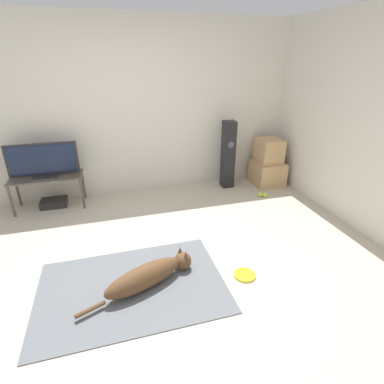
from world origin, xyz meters
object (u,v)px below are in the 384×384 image
object	(u,v)px
tv	(43,161)
tennis_ball_by_boxes	(260,195)
floor_speaker	(228,155)
tv_stand	(47,181)
frisbee	(245,275)
dog	(150,275)
cardboard_box_upper	(269,151)
tennis_ball_near_speaker	(265,195)
game_console	(54,203)
cardboard_box_lower	(267,173)

from	to	relation	value
tv	tennis_ball_by_boxes	size ratio (longest dim) A/B	13.80
floor_speaker	tv_stand	xyz separation A→B (m)	(-2.72, -0.00, -0.14)
frisbee	tv_stand	size ratio (longest dim) A/B	0.22
dog	cardboard_box_upper	world-z (taller)	cardboard_box_upper
cardboard_box_upper	tv	bearing A→B (deg)	178.80
tennis_ball_near_speaker	tv	bearing A→B (deg)	169.66
frisbee	tennis_ball_near_speaker	size ratio (longest dim) A/B	3.26
tv	dog	bearing A→B (deg)	-61.49
cardboard_box_upper	tv_stand	bearing A→B (deg)	178.84
floor_speaker	tv_stand	size ratio (longest dim) A/B	1.14
tennis_ball_by_boxes	game_console	bearing A→B (deg)	169.76
dog	game_console	distance (m)	2.32
tennis_ball_near_speaker	game_console	bearing A→B (deg)	169.29
cardboard_box_upper	tv_stand	distance (m)	3.42
tv_stand	tv	world-z (taller)	tv
cardboard_box_upper	dog	bearing A→B (deg)	-139.57
cardboard_box_lower	tennis_ball_by_boxes	world-z (taller)	cardboard_box_lower
cardboard_box_upper	cardboard_box_lower	bearing A→B (deg)	-83.81
tv	tennis_ball_by_boxes	bearing A→B (deg)	-9.87
floor_speaker	game_console	world-z (taller)	floor_speaker
frisbee	cardboard_box_lower	size ratio (longest dim) A/B	0.43
tennis_ball_by_boxes	cardboard_box_upper	bearing A→B (deg)	52.18
dog	tv_stand	distance (m)	2.34
cardboard_box_lower	cardboard_box_upper	size ratio (longest dim) A/B	1.27
dog	tennis_ball_by_boxes	world-z (taller)	dog
cardboard_box_upper	floor_speaker	size ratio (longest dim) A/B	0.36
tennis_ball_by_boxes	floor_speaker	bearing A→B (deg)	122.34
tennis_ball_by_boxes	frisbee	bearing A→B (deg)	-122.11
cardboard_box_lower	tv_stand	distance (m)	3.43
dog	tennis_ball_by_boxes	size ratio (longest dim) A/B	16.84
cardboard_box_upper	tennis_ball_near_speaker	distance (m)	0.79
tv	tennis_ball_by_boxes	world-z (taller)	tv
game_console	tennis_ball_near_speaker	bearing A→B (deg)	-10.71
floor_speaker	tennis_ball_near_speaker	bearing A→B (deg)	-54.65
cardboard_box_lower	floor_speaker	world-z (taller)	floor_speaker
tv	tennis_ball_near_speaker	world-z (taller)	tv
game_console	dog	bearing A→B (deg)	-62.20
frisbee	game_console	world-z (taller)	game_console
cardboard_box_lower	tennis_ball_by_boxes	xyz separation A→B (m)	(-0.36, -0.45, -0.16)
dog	tv_stand	bearing A→B (deg)	118.55
floor_speaker	tv	bearing A→B (deg)	-179.97
cardboard_box_lower	cardboard_box_upper	world-z (taller)	cardboard_box_upper
cardboard_box_lower	game_console	size ratio (longest dim) A/B	1.39
dog	tennis_ball_near_speaker	size ratio (longest dim) A/B	16.84
tv_stand	game_console	xyz separation A→B (m)	(0.02, 0.02, -0.36)
tv_stand	tennis_ball_near_speaker	distance (m)	3.20
tv	cardboard_box_upper	bearing A→B (deg)	-1.20
cardboard_box_lower	floor_speaker	distance (m)	0.79
cardboard_box_upper	tv_stand	xyz separation A→B (m)	(-3.42, 0.07, -0.17)
dog	cardboard_box_lower	bearing A→B (deg)	40.24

